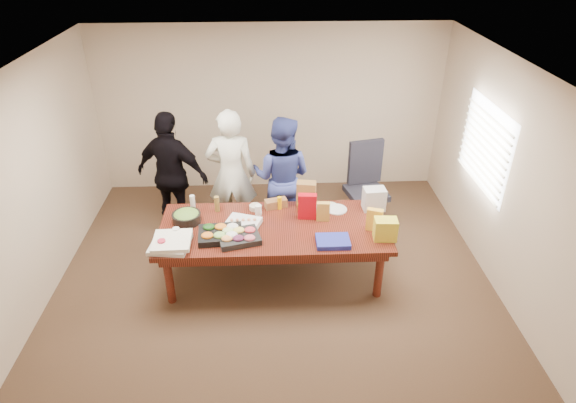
{
  "coord_description": "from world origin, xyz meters",
  "views": [
    {
      "loc": [
        -0.04,
        -5.02,
        4.04
      ],
      "look_at": [
        0.18,
        0.1,
        1.04
      ],
      "focal_mm": 30.5,
      "sensor_mm": 36.0,
      "label": 1
    }
  ],
  "objects_px": {
    "conference_table": "(274,251)",
    "person_center": "(231,175)",
    "office_chair": "(366,190)",
    "person_right": "(282,177)",
    "sheet_cake": "(243,223)",
    "salad_bowl": "(187,218)"
  },
  "relations": [
    {
      "from": "sheet_cake",
      "to": "salad_bowl",
      "type": "relative_size",
      "value": 1.12
    },
    {
      "from": "salad_bowl",
      "to": "sheet_cake",
      "type": "bearing_deg",
      "value": -9.51
    },
    {
      "from": "conference_table",
      "to": "sheet_cake",
      "type": "relative_size",
      "value": 7.0
    },
    {
      "from": "office_chair",
      "to": "salad_bowl",
      "type": "bearing_deg",
      "value": -171.79
    },
    {
      "from": "conference_table",
      "to": "person_center",
      "type": "relative_size",
      "value": 1.48
    },
    {
      "from": "office_chair",
      "to": "salad_bowl",
      "type": "xyz_separation_m",
      "value": [
        -2.44,
        -0.96,
        0.19
      ]
    },
    {
      "from": "person_center",
      "to": "salad_bowl",
      "type": "distance_m",
      "value": 1.03
    },
    {
      "from": "sheet_cake",
      "to": "salad_bowl",
      "type": "height_order",
      "value": "salad_bowl"
    },
    {
      "from": "person_center",
      "to": "person_right",
      "type": "xyz_separation_m",
      "value": [
        0.7,
        0.01,
        -0.06
      ]
    },
    {
      "from": "conference_table",
      "to": "salad_bowl",
      "type": "distance_m",
      "value": 1.17
    },
    {
      "from": "person_right",
      "to": "sheet_cake",
      "type": "height_order",
      "value": "person_right"
    },
    {
      "from": "person_right",
      "to": "sheet_cake",
      "type": "bearing_deg",
      "value": 81.21
    },
    {
      "from": "sheet_cake",
      "to": "conference_table",
      "type": "bearing_deg",
      "value": 13.09
    },
    {
      "from": "person_right",
      "to": "office_chair",
      "type": "bearing_deg",
      "value": -158.97
    },
    {
      "from": "conference_table",
      "to": "office_chair",
      "type": "distance_m",
      "value": 1.78
    },
    {
      "from": "conference_table",
      "to": "person_center",
      "type": "height_order",
      "value": "person_center"
    },
    {
      "from": "salad_bowl",
      "to": "office_chair",
      "type": "bearing_deg",
      "value": 21.5
    },
    {
      "from": "conference_table",
      "to": "sheet_cake",
      "type": "bearing_deg",
      "value": 173.95
    },
    {
      "from": "office_chair",
      "to": "person_right",
      "type": "relative_size",
      "value": 0.69
    },
    {
      "from": "conference_table",
      "to": "salad_bowl",
      "type": "height_order",
      "value": "salad_bowl"
    },
    {
      "from": "salad_bowl",
      "to": "person_right",
      "type": "bearing_deg",
      "value": 36.39
    },
    {
      "from": "conference_table",
      "to": "person_center",
      "type": "xyz_separation_m",
      "value": [
        -0.56,
        1.04,
        0.57
      ]
    }
  ]
}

